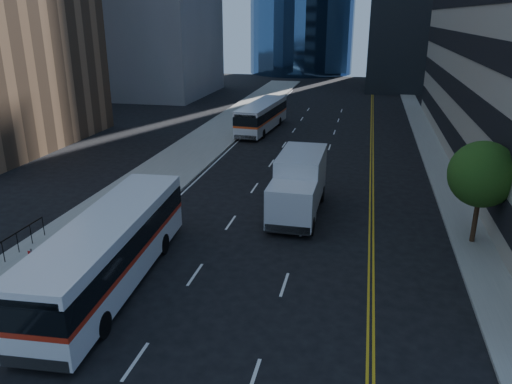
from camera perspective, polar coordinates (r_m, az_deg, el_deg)
ground at (r=19.98m, az=0.85°, el=-13.18°), size 160.00×160.00×0.00m
sidewalk_west at (r=45.02m, az=-5.85°, el=5.65°), size 5.00×90.00×0.15m
sidewalk_east at (r=43.21m, az=19.62°, el=4.02°), size 2.00×90.00×0.15m
street_tree at (r=26.12m, az=24.45°, el=1.84°), size 3.20×3.20×5.10m
bus_front at (r=21.65m, az=-16.35°, el=-6.27°), size 3.38×11.96×3.05m
bus_rear at (r=49.61m, az=0.69°, el=8.72°), size 3.18×10.76×2.73m
box_truck at (r=28.27m, az=4.90°, el=0.89°), size 2.54×7.12×3.40m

